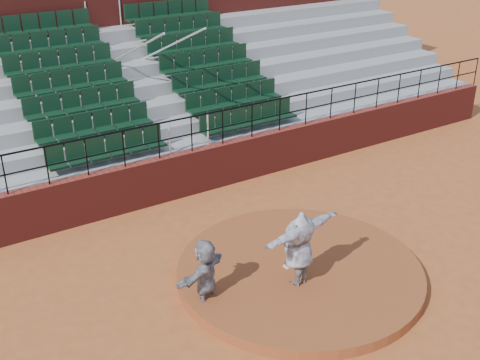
# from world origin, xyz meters

# --- Properties ---
(ground) EXTENTS (90.00, 90.00, 0.00)m
(ground) POSITION_xyz_m (0.00, 0.00, 0.00)
(ground) COLOR #AB5626
(ground) RESTS_ON ground
(pitchers_mound) EXTENTS (5.50, 5.50, 0.25)m
(pitchers_mound) POSITION_xyz_m (0.00, 0.00, 0.12)
(pitchers_mound) COLOR brown
(pitchers_mound) RESTS_ON ground
(pitching_rubber) EXTENTS (0.60, 0.15, 0.03)m
(pitching_rubber) POSITION_xyz_m (0.00, 0.15, 0.27)
(pitching_rubber) COLOR white
(pitching_rubber) RESTS_ON pitchers_mound
(boundary_wall) EXTENTS (24.00, 0.30, 1.30)m
(boundary_wall) POSITION_xyz_m (0.00, 5.00, 0.65)
(boundary_wall) COLOR maroon
(boundary_wall) RESTS_ON ground
(wall_railing) EXTENTS (24.04, 0.05, 1.03)m
(wall_railing) POSITION_xyz_m (0.00, 5.00, 2.03)
(wall_railing) COLOR black
(wall_railing) RESTS_ON boundary_wall
(seating_deck) EXTENTS (24.00, 5.97, 4.63)m
(seating_deck) POSITION_xyz_m (0.00, 8.65, 1.44)
(seating_deck) COLOR gray
(seating_deck) RESTS_ON ground
(press_box_facade) EXTENTS (24.00, 3.00, 7.10)m
(press_box_facade) POSITION_xyz_m (0.00, 12.60, 3.55)
(press_box_facade) COLOR maroon
(press_box_facade) RESTS_ON ground
(pitcher) EXTENTS (2.21, 0.96, 1.74)m
(pitcher) POSITION_xyz_m (-0.41, -0.44, 1.12)
(pitcher) COLOR black
(pitcher) RESTS_ON pitchers_mound
(fielder) EXTENTS (1.52, 1.04, 1.58)m
(fielder) POSITION_xyz_m (-2.31, 0.18, 0.79)
(fielder) COLOR black
(fielder) RESTS_ON ground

